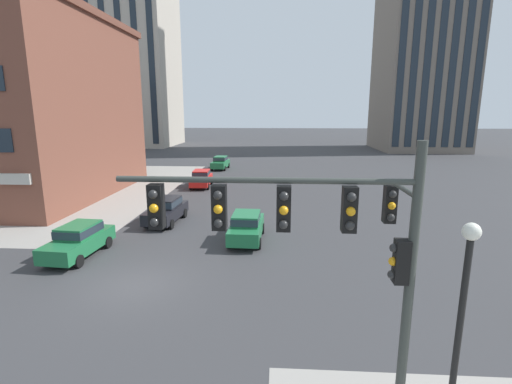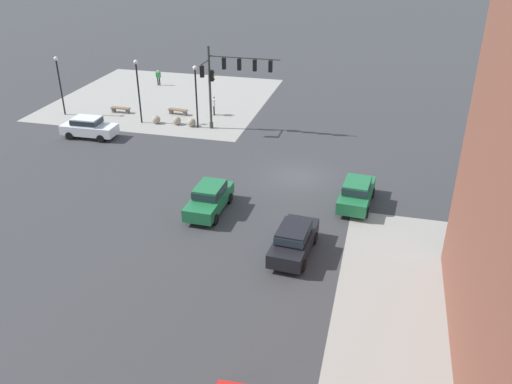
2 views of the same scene
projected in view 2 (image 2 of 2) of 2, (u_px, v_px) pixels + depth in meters
The scene contains 17 objects.
ground_plane at pixel (298, 176), 36.62m from camera, with size 320.00×320.00×0.00m, color #38383A.
sidewalk_corner_slab at pixel (165, 98), 52.62m from camera, with size 20.00×19.00×0.02m, color gray.
traffic_signal_main at pixel (226, 76), 42.58m from camera, with size 5.99×2.09×6.89m.
bollard_sphere_curb_a at pixel (192, 122), 45.33m from camera, with size 0.71×0.71×0.71m, color gray.
bollard_sphere_curb_b at pixel (177, 121), 45.73m from camera, with size 0.71×0.71×0.71m, color gray.
bollard_sphere_curb_c at pixel (156, 120), 45.99m from camera, with size 0.71×0.71×0.71m, color gray.
bench_near_signal at pixel (178, 111), 48.13m from camera, with size 1.84×0.65×0.49m.
bench_mid_block at pixel (121, 109), 48.58m from camera, with size 1.80×0.49×0.49m.
pedestrian_near_bench at pixel (158, 77), 56.39m from camera, with size 0.53×0.29×1.65m.
pedestrian_at_curb at pixel (214, 104), 47.69m from camera, with size 0.30×0.53×1.76m.
street_lamp_corner_near at pixel (196, 89), 43.72m from camera, with size 0.36×0.36×5.29m.
street_lamp_mid_sidewalk at pixel (138, 84), 44.77m from camera, with size 0.36×0.36×5.47m.
street_lamp_corner_far at pixel (59, 79), 46.77m from camera, with size 0.36×0.36×5.24m.
car_main_southbound_far at pixel (209, 197), 31.87m from camera, with size 1.96×4.44×1.68m.
car_cross_eastbound at pixel (357, 192), 32.52m from camera, with size 2.13×4.52×1.68m.
car_cross_westbound at pixel (89, 127), 42.79m from camera, with size 4.44×1.96×1.68m.
car_parked_curb at pixel (294, 239), 27.70m from camera, with size 2.12×4.51×1.68m.
Camera 2 is at (-5.29, 32.78, 15.75)m, focal length 37.28 mm.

